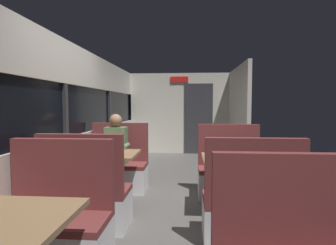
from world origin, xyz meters
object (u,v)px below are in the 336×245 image
at_px(dining_table_rear_aisle, 238,165).
at_px(bench_rear_aisle_facing_entry, 229,175).
at_px(bench_near_window_facing_entry, 55,229).
at_px(coffee_cup_primary, 112,148).
at_px(seated_passenger, 117,158).
at_px(bench_mid_window_facing_end, 86,200).
at_px(dining_table_mid_window, 105,160).
at_px(bench_rear_aisle_facing_end, 250,211).
at_px(bench_mid_window_facing_entry, 118,170).

bearing_deg(dining_table_rear_aisle, bench_rear_aisle_facing_entry, 90.00).
distance_m(dining_table_rear_aisle, bench_rear_aisle_facing_entry, 0.77).
distance_m(bench_near_window_facing_entry, coffee_cup_primary, 1.62).
bearing_deg(coffee_cup_primary, seated_passenger, 97.75).
xyz_separation_m(bench_near_window_facing_entry, dining_table_rear_aisle, (1.79, 1.23, 0.31)).
bearing_deg(bench_mid_window_facing_end, dining_table_mid_window, 90.00).
xyz_separation_m(bench_rear_aisle_facing_end, coffee_cup_primary, (-1.72, 1.02, 0.46)).
distance_m(bench_near_window_facing_entry, dining_table_rear_aisle, 2.19).
bearing_deg(seated_passenger, bench_mid_window_facing_end, -90.00).
relative_size(bench_rear_aisle_facing_end, coffee_cup_primary, 12.22).
distance_m(dining_table_mid_window, bench_rear_aisle_facing_end, 2.03).
bearing_deg(bench_rear_aisle_facing_end, dining_table_rear_aisle, 90.00).
height_order(bench_mid_window_facing_entry, coffee_cup_primary, bench_mid_window_facing_entry).
relative_size(dining_table_mid_window, bench_mid_window_facing_end, 0.82).
relative_size(bench_near_window_facing_entry, bench_rear_aisle_facing_entry, 1.00).
relative_size(bench_mid_window_facing_end, coffee_cup_primary, 12.22).
distance_m(bench_near_window_facing_entry, dining_table_mid_window, 1.46).
relative_size(bench_near_window_facing_entry, bench_mid_window_facing_end, 1.00).
distance_m(bench_near_window_facing_entry, bench_mid_window_facing_entry, 2.13).
xyz_separation_m(bench_mid_window_facing_entry, bench_rear_aisle_facing_entry, (1.79, -0.20, 0.00)).
bearing_deg(bench_mid_window_facing_entry, seated_passenger, -90.00).
height_order(dining_table_rear_aisle, bench_rear_aisle_facing_end, bench_rear_aisle_facing_end).
bearing_deg(seated_passenger, bench_mid_window_facing_entry, 90.00).
xyz_separation_m(dining_table_mid_window, dining_table_rear_aisle, (1.79, -0.20, 0.00)).
relative_size(bench_mid_window_facing_end, dining_table_rear_aisle, 1.22).
bearing_deg(dining_table_rear_aisle, bench_mid_window_facing_end, -164.41).
relative_size(bench_near_window_facing_entry, seated_passenger, 0.87).
bearing_deg(bench_mid_window_facing_entry, bench_rear_aisle_facing_entry, -6.38).
bearing_deg(dining_table_mid_window, bench_mid_window_facing_entry, 90.00).
relative_size(dining_table_rear_aisle, coffee_cup_primary, 10.00).
bearing_deg(coffee_cup_primary, dining_table_rear_aisle, -10.53).
xyz_separation_m(bench_mid_window_facing_end, seated_passenger, (0.00, 1.33, 0.21)).
bearing_deg(dining_table_mid_window, bench_mid_window_facing_end, -90.00).
height_order(dining_table_mid_window, bench_mid_window_facing_entry, bench_mid_window_facing_entry).
height_order(seated_passenger, coffee_cup_primary, seated_passenger).
bearing_deg(bench_mid_window_facing_entry, dining_table_rear_aisle, -26.68).
distance_m(bench_rear_aisle_facing_end, seated_passenger, 2.36).
relative_size(bench_rear_aisle_facing_entry, seated_passenger, 0.87).
xyz_separation_m(dining_table_rear_aisle, bench_rear_aisle_facing_entry, (0.00, 0.70, -0.31)).
bearing_deg(dining_table_mid_window, coffee_cup_primary, 60.04).
bearing_deg(bench_rear_aisle_facing_end, bench_mid_window_facing_end, 173.62).
distance_m(dining_table_mid_window, bench_mid_window_facing_end, 0.77).
bearing_deg(bench_near_window_facing_entry, coffee_cup_primary, 87.45).
relative_size(bench_near_window_facing_entry, bench_rear_aisle_facing_end, 1.00).
bearing_deg(bench_mid_window_facing_end, seated_passenger, 90.00).
xyz_separation_m(bench_near_window_facing_entry, bench_mid_window_facing_end, (0.00, 0.73, 0.00)).
bearing_deg(bench_rear_aisle_facing_end, bench_near_window_facing_entry, -163.54).
xyz_separation_m(bench_mid_window_facing_end, bench_rear_aisle_facing_end, (1.79, -0.20, 0.00)).
distance_m(bench_mid_window_facing_end, bench_rear_aisle_facing_end, 1.80).
height_order(bench_mid_window_facing_end, coffee_cup_primary, bench_mid_window_facing_end).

